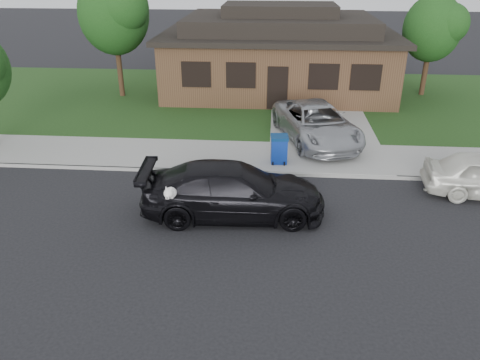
{
  "coord_description": "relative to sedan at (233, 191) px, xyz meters",
  "views": [
    {
      "loc": [
        3.91,
        -11.69,
        7.08
      ],
      "look_at": [
        2.95,
        0.73,
        1.1
      ],
      "focal_mm": 35.0,
      "sensor_mm": 36.0,
      "label": 1
    }
  ],
  "objects": [
    {
      "name": "sedan",
      "position": [
        0.0,
        0.0,
        0.0
      ],
      "size": [
        5.57,
        2.71,
        1.58
      ],
      "rotation": [
        0.0,
        0.0,
        1.63
      ],
      "color": "black",
      "rests_on": "ground"
    },
    {
      "name": "ground",
      "position": [
        -2.74,
        -0.62,
        -0.79
      ],
      "size": [
        120.0,
        120.0,
        0.0
      ],
      "primitive_type": "plane",
      "color": "black",
      "rests_on": "ground"
    },
    {
      "name": "curb",
      "position": [
        -2.74,
        2.88,
        -0.73
      ],
      "size": [
        60.0,
        0.12,
        0.12
      ],
      "primitive_type": "cube",
      "color": "gray",
      "rests_on": "ground"
    },
    {
      "name": "house",
      "position": [
        1.26,
        14.37,
        1.34
      ],
      "size": [
        12.6,
        8.6,
        4.65
      ],
      "color": "#422B1C",
      "rests_on": "ground"
    },
    {
      "name": "sidewalk",
      "position": [
        -2.74,
        4.38,
        -0.73
      ],
      "size": [
        60.0,
        3.0,
        0.12
      ],
      "primitive_type": "cube",
      "color": "gray",
      "rests_on": "ground"
    },
    {
      "name": "tree_1",
      "position": [
        9.39,
        13.77,
        2.92
      ],
      "size": [
        3.15,
        3.0,
        5.25
      ],
      "color": "#332114",
      "rests_on": "ground"
    },
    {
      "name": "driveway",
      "position": [
        3.26,
        9.38,
        -0.72
      ],
      "size": [
        4.5,
        13.0,
        0.14
      ],
      "primitive_type": "cube",
      "color": "gray",
      "rests_on": "ground"
    },
    {
      "name": "lawn",
      "position": [
        -2.74,
        12.38,
        -0.73
      ],
      "size": [
        60.0,
        13.0,
        0.13
      ],
      "primitive_type": "cube",
      "color": "#193814",
      "rests_on": "ground"
    },
    {
      "name": "recycling_bin",
      "position": [
        1.37,
        3.77,
        -0.14
      ],
      "size": [
        0.67,
        0.7,
        1.05
      ],
      "rotation": [
        0.0,
        0.0,
        0.06
      ],
      "color": "navy",
      "rests_on": "sidewalk"
    },
    {
      "name": "tree_0",
      "position": [
        -7.08,
        12.25,
        3.69
      ],
      "size": [
        3.78,
        3.6,
        6.34
      ],
      "color": "#332114",
      "rests_on": "ground"
    },
    {
      "name": "minivan",
      "position": [
        2.88,
        6.17,
        0.1
      ],
      "size": [
        3.9,
        5.89,
        1.5
      ],
      "primitive_type": "imported",
      "rotation": [
        0.0,
        0.0,
        0.28
      ],
      "color": "#A1A4A8",
      "rests_on": "driveway"
    }
  ]
}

